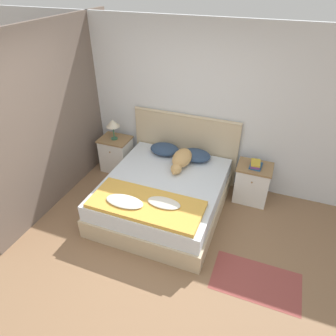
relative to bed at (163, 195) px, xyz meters
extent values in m
plane|color=#896647|center=(0.01, -1.08, -0.26)|extent=(16.00, 16.00, 0.00)
cube|color=silver|center=(0.01, 1.05, 1.01)|extent=(9.00, 0.06, 2.55)
cube|color=#706056|center=(-1.65, -0.03, 1.01)|extent=(0.06, 3.10, 2.55)
cube|color=#C6B28E|center=(0.00, 0.00, -0.12)|extent=(1.69, 1.90, 0.29)
cube|color=silver|center=(0.00, 0.00, 0.15)|extent=(1.63, 1.84, 0.24)
cube|color=#C6B28E|center=(0.00, 0.97, 0.30)|extent=(1.77, 0.04, 1.13)
cylinder|color=#C6B28E|center=(0.00, 0.97, 0.87)|extent=(1.77, 0.06, 0.06)
cube|color=white|center=(-1.19, 0.72, 0.03)|extent=(0.49, 0.39, 0.59)
cube|color=#937047|center=(-1.19, 0.72, 0.34)|extent=(0.52, 0.42, 0.03)
sphere|color=#937047|center=(-1.19, 0.52, 0.20)|extent=(0.02, 0.02, 0.02)
cube|color=white|center=(1.19, 0.72, 0.03)|extent=(0.49, 0.39, 0.59)
cube|color=#937047|center=(1.19, 0.72, 0.34)|extent=(0.52, 0.42, 0.03)
sphere|color=#937047|center=(1.19, 0.52, 0.20)|extent=(0.02, 0.02, 0.02)
ellipsoid|color=navy|center=(-0.26, 0.72, 0.35)|extent=(0.48, 0.37, 0.15)
ellipsoid|color=navy|center=(0.26, 0.72, 0.35)|extent=(0.48, 0.37, 0.15)
cube|color=gold|center=(0.00, -0.59, 0.30)|extent=(1.46, 0.63, 0.06)
ellipsoid|color=silver|center=(-0.26, -0.68, 0.35)|extent=(0.51, 0.25, 0.05)
ellipsoid|color=silver|center=(0.22, -0.52, 0.34)|extent=(0.44, 0.22, 0.04)
ellipsoid|color=tan|center=(0.11, 0.51, 0.38)|extent=(0.28, 0.47, 0.22)
sphere|color=tan|center=(0.11, 0.24, 0.35)|extent=(0.16, 0.16, 0.16)
ellipsoid|color=tan|center=(0.11, 0.17, 0.34)|extent=(0.07, 0.09, 0.07)
cone|color=tan|center=(0.06, 0.25, 0.41)|extent=(0.05, 0.05, 0.06)
cone|color=tan|center=(0.15, 0.25, 0.41)|extent=(0.05, 0.05, 0.06)
ellipsoid|color=tan|center=(0.15, 0.71, 0.32)|extent=(0.15, 0.21, 0.08)
cube|color=#285689|center=(1.20, 0.71, 0.37)|extent=(0.18, 0.24, 0.03)
cube|color=#703D7F|center=(1.19, 0.71, 0.40)|extent=(0.14, 0.23, 0.03)
cube|color=gold|center=(1.19, 0.71, 0.43)|extent=(0.15, 0.22, 0.02)
cylinder|color=#336B4C|center=(-1.19, 0.71, 0.37)|extent=(0.11, 0.11, 0.02)
cylinder|color=#336B4C|center=(-1.19, 0.71, 0.49)|extent=(0.02, 0.02, 0.22)
cone|color=beige|center=(-1.19, 0.71, 0.66)|extent=(0.23, 0.23, 0.12)
cube|color=#93423D|center=(1.49, -0.79, -0.26)|extent=(1.02, 0.59, 0.00)
camera|label=1|loc=(1.31, -3.19, 2.83)|focal=32.00mm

